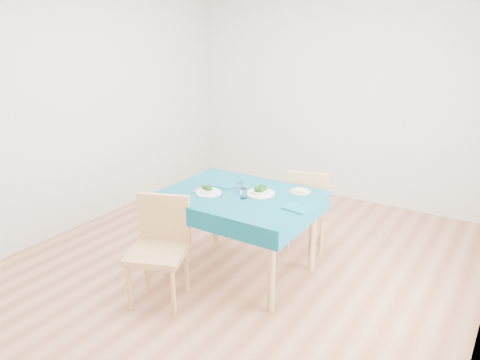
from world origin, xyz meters
The scene contains 16 objects.
room_shell centered at (0.00, 0.00, 1.35)m, with size 4.02×4.52×2.73m.
table centered at (0.05, -0.09, 0.38)m, with size 1.28×0.97×0.76m, color #08495E.
chair_near centered at (-0.26, -0.82, 0.55)m, with size 0.44×0.48×1.09m, color tan.
chair_far centered at (0.35, 0.68, 0.50)m, with size 0.40×0.43×0.99m, color tan.
bowl_near centered at (-0.18, -0.22, 0.79)m, with size 0.22×0.22×0.07m, color white, non-canonical shape.
bowl_far centered at (0.20, 0.00, 0.80)m, with size 0.25×0.25×0.08m, color white, non-canonical shape.
fork_near centered at (-0.33, -0.19, 0.76)m, with size 0.03×0.19×0.00m, color silver.
knife_near centered at (-0.02, -0.21, 0.76)m, with size 0.02×0.20×0.00m, color silver.
fork_far centered at (0.18, 0.03, 0.76)m, with size 0.02×0.16×0.00m, color silver.
knife_far centered at (0.56, -0.10, 0.76)m, with size 0.02×0.21×0.00m, color silver.
napkin_near centered at (-0.18, 0.01, 0.76)m, with size 0.20×0.14×0.01m, color #0C5268.
napkin_far centered at (0.62, -0.13, 0.76)m, with size 0.21×0.15×0.01m, color #0C5268.
tumbler_center centered at (0.03, -0.05, 0.80)m, with size 0.07×0.07×0.09m, color white.
tumbler_side centered at (0.13, -0.15, 0.80)m, with size 0.06×0.06×0.08m, color white.
side_plate centered at (0.47, 0.23, 0.76)m, with size 0.18×0.18×0.01m, color #9CC35F.
bread_slice centered at (0.47, 0.23, 0.77)m, with size 0.10×0.10×0.02m, color beige.
Camera 1 is at (2.08, -3.26, 2.18)m, focal length 35.00 mm.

